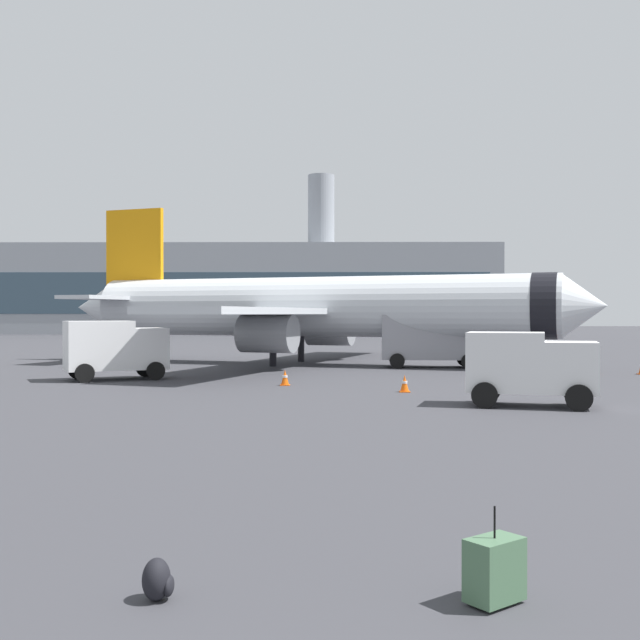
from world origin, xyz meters
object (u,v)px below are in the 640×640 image
Objects in this scene: rolling_suitcase at (495,569)px; safety_cone_outer at (405,384)px; safety_cone_mid at (285,378)px; fuel_truck at (430,338)px; service_truck at (115,347)px; cargo_van at (529,365)px; airplane_at_gate at (313,307)px; traveller_backpack at (158,580)px; safety_cone_far at (593,367)px.

safety_cone_outer is at bearing 86.82° from rolling_suitcase.
safety_cone_outer reaches higher than safety_cone_mid.
service_truck is at bearing -151.80° from fuel_truck.
safety_cone_mid is (8.56, -3.01, -1.26)m from service_truck.
cargo_van is at bearing -87.44° from fuel_truck.
safety_cone_outer is 23.47m from rolling_suitcase.
airplane_at_gate is 31.62× the size of rolling_suitcase.
traveller_backpack is (-8.11, -38.28, -1.54)m from fuel_truck.
airplane_at_gate is 41.01m from rolling_suitcase.
airplane_at_gate is 17.34m from safety_cone_far.
safety_cone_outer is (-3.02, -14.91, -1.42)m from fuel_truck.
safety_cone_mid is 17.51m from safety_cone_far.
traveller_backpack is at bearing -73.67° from service_truck.
traveller_backpack is (-16.16, -32.99, -0.18)m from safety_cone_far.
fuel_truck is at bearing 28.20° from service_truck.
cargo_van reaches higher than rolling_suitcase.
traveller_backpack is (-3.79, 0.07, -0.16)m from rolling_suitcase.
safety_cone_far is 14.67m from safety_cone_outer.
safety_cone_outer is (4.12, -17.34, -3.30)m from airplane_at_gate.
traveller_backpack is at bearing -101.97° from fuel_truck.
rolling_suitcase is 2.29× the size of traveller_backpack.
fuel_truck is at bearing 55.77° from safety_cone_mid.
traveller_backpack is at bearing -115.91° from cargo_van.
cargo_van reaches higher than traveller_backpack.
service_truck is at bearing 106.33° from traveller_backpack.
safety_cone_outer is at bearing 77.69° from traveller_backpack.
safety_cone_far is 1.17× the size of safety_cone_outer.
airplane_at_gate is at bearing 109.86° from cargo_van.
traveller_backpack is (8.59, -29.32, -1.37)m from service_truck.
traveller_backpack is at bearing -89.95° from safety_cone_mid.
safety_cone_outer is (13.69, -5.96, -1.25)m from service_truck.
safety_cone_far is at bearing 22.41° from safety_cone_mid.
fuel_truck reaches higher than cargo_van.
safety_cone_mid is at bearing 90.05° from traveller_backpack.
cargo_van is (8.02, -22.19, -2.21)m from airplane_at_gate.
service_truck is 18.95m from fuel_truck.
safety_cone_mid is at bearing -19.34° from service_truck.
fuel_truck reaches higher than service_truck.
safety_cone_far is (8.05, -5.29, -1.36)m from fuel_truck.
safety_cone_far reaches higher than safety_cone_outer.
safety_cone_far is at bearing -33.29° from fuel_truck.
safety_cone_far is at bearing 41.02° from safety_cone_outer.
airplane_at_gate is 7.29× the size of cargo_van.
cargo_van is (17.59, -10.80, -0.16)m from service_truck.
traveller_backpack is at bearing -116.10° from safety_cone_far.
safety_cone_mid is at bearing 150.06° from safety_cone_outer.
cargo_van is 6.66× the size of safety_cone_outer.
safety_cone_mid is 26.66m from rolling_suitcase.
airplane_at_gate is 41.65× the size of safety_cone_far.
safety_cone_outer is (5.12, -2.95, 0.00)m from safety_cone_mid.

